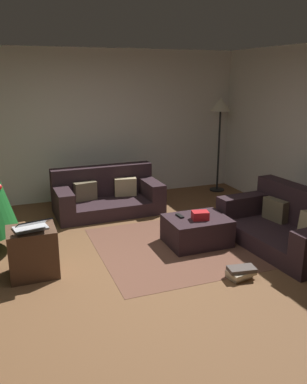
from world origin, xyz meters
name	(u,v)px	position (x,y,z in m)	size (l,w,h in m)	color
ground_plane	(125,276)	(0.00, 0.00, 0.00)	(6.40, 6.40, 0.00)	brown
rear_partition	(71,126)	(0.00, 3.14, 1.30)	(6.40, 0.12, 2.60)	silver
couch_left	(106,195)	(0.37, 2.25, 0.27)	(1.70, 0.92, 0.71)	#2D1E23
couch_right	(289,226)	(2.26, 0.05, 0.27)	(1.08, 1.73, 0.74)	#2D1E23
ottoman	(197,231)	(1.16, 0.53, 0.18)	(0.80, 0.63, 0.36)	#2D1E23
gift_box	(200,215)	(1.16, 0.46, 0.42)	(0.21, 0.15, 0.11)	red
tv_remote	(180,216)	(0.96, 0.65, 0.37)	(0.05, 0.16, 0.02)	black
side_table	(33,252)	(-0.93, 0.40, 0.27)	(0.52, 0.44, 0.55)	#4C3323
laptop	(32,226)	(-0.92, 0.34, 0.60)	(0.41, 0.45, 0.18)	silver
book_stack	(241,272)	(1.19, -0.49, 0.07)	(0.32, 0.25, 0.14)	beige
corner_lamp	(220,112)	(2.68, 2.68, 1.50)	(0.36, 0.36, 1.76)	black
area_rug	(196,243)	(1.16, 0.53, 0.00)	(2.60, 2.00, 0.01)	brown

